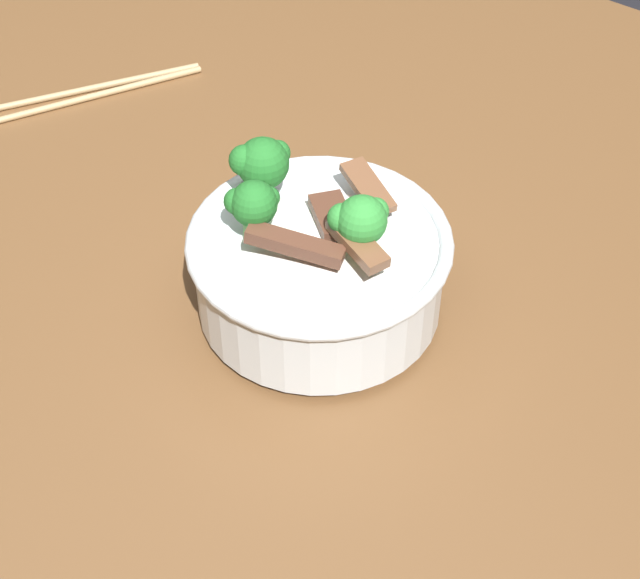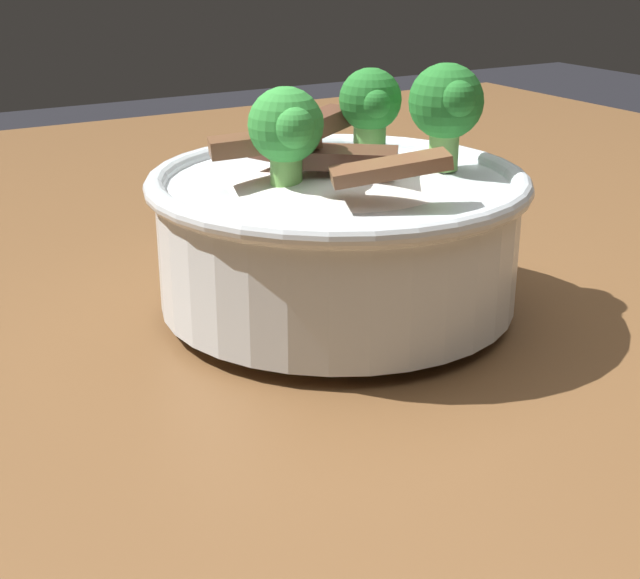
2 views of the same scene
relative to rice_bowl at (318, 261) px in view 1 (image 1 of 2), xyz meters
The scene contains 3 objects.
dining_table 0.19m from the rice_bowl, 93.33° to the left, with size 1.28×1.08×0.75m.
rice_bowl is the anchor object (origin of this frame).
chopsticks_pair 0.41m from the rice_bowl, 74.20° to the left, with size 0.22×0.13×0.01m.
Camera 1 is at (-0.47, -0.49, 1.37)m, focal length 56.89 mm.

